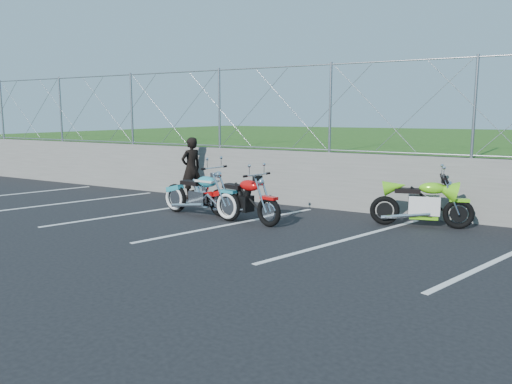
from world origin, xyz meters
The scene contains 9 objects.
ground centered at (0.00, 0.00, 0.00)m, with size 90.00×90.00×0.00m, color black.
retaining_wall centered at (0.00, 3.50, 0.65)m, with size 30.00×0.22×1.30m, color #63635F.
grass_field centered at (0.00, 13.50, 0.65)m, with size 30.00×20.00×1.30m, color #234D14.
chain_link_fence centered at (0.00, 3.50, 2.30)m, with size 28.00×0.03×2.00m.
parking_lines centered at (1.20, 1.00, 0.00)m, with size 18.29×4.31×0.01m.
cruiser_turquoise centered at (-0.98, 1.28, 0.44)m, with size 2.18×0.69×1.08m.
naked_orange centered at (0.06, 1.29, 0.43)m, with size 1.98×0.72×1.00m.
sportbike_green centered at (3.29, 2.61, 0.43)m, with size 1.90×0.72×1.00m.
person_standing centered at (-2.55, 3.00, 0.79)m, with size 0.57×0.38×1.58m, color black.
Camera 1 is at (5.21, -7.18, 2.17)m, focal length 35.00 mm.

